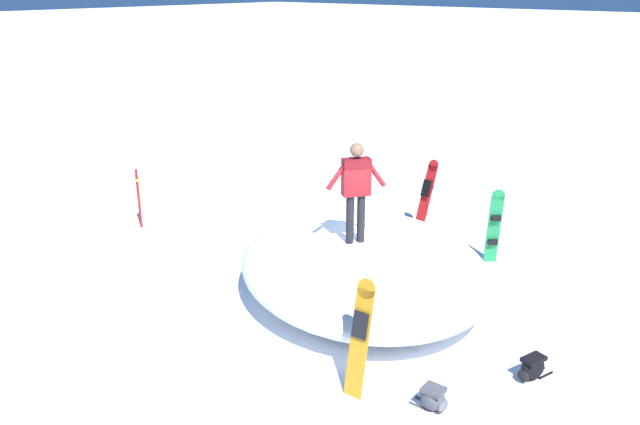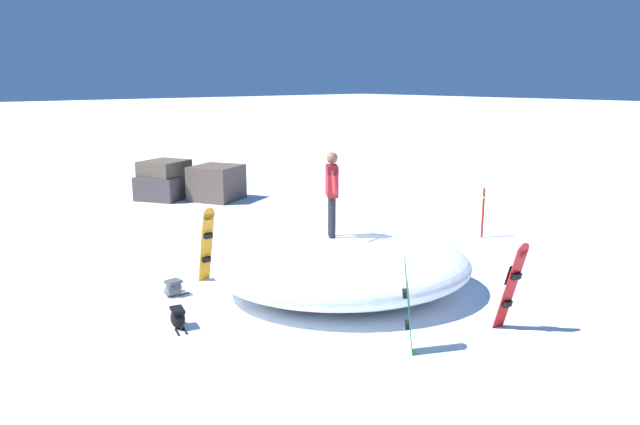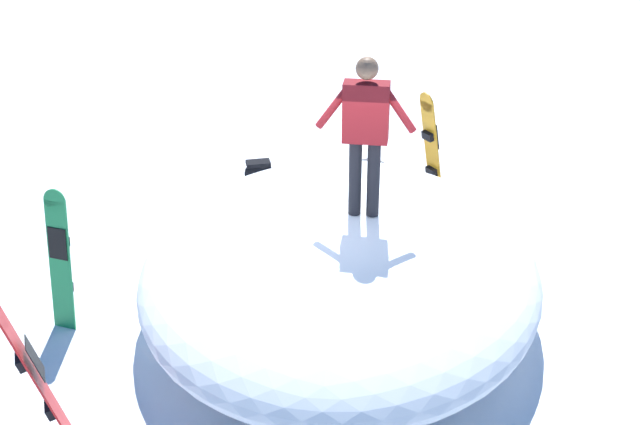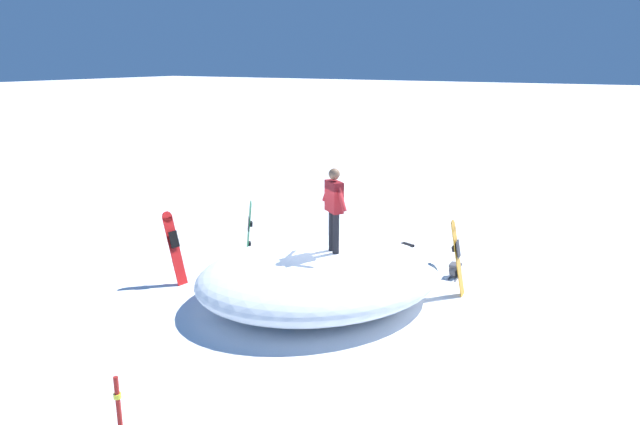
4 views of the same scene
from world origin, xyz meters
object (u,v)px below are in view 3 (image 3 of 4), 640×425
snowboarder_standing (366,126)px  snowboard_secondary_upright (431,147)px  snowboard_primary_upright (36,377)px  snowboard_tertiary_upright (60,258)px  backpack_far (259,172)px  backpack_near (372,171)px

snowboarder_standing → snowboard_secondary_upright: snowboarder_standing is taller
snowboard_primary_upright → snowboard_tertiary_upright: snowboard_primary_upright is taller
backpack_far → snowboard_secondary_upright: bearing=136.9°
snowboard_primary_upright → backpack_near: snowboard_primary_upright is taller
snowboarder_standing → backpack_far: bearing=-94.5°
snowboard_tertiary_upright → backpack_far: size_ratio=2.48×
snowboarder_standing → snowboard_tertiary_upright: 3.59m
snowboarder_standing → backpack_far: size_ratio=2.71×
snowboard_secondary_upright → backpack_far: bearing=-43.1°
snowboard_primary_upright → snowboard_secondary_upright: size_ratio=0.99×
snowboard_tertiary_upright → backpack_near: snowboard_tertiary_upright is taller
snowboard_secondary_upright → snowboard_tertiary_upright: 5.29m
snowboard_primary_upright → snowboard_tertiary_upright: 2.12m
snowboard_primary_upright → backpack_near: 6.71m
snowboarder_standing → backpack_far: 4.05m
snowboard_tertiary_upright → backpack_far: bearing=-145.3°
snowboard_primary_upright → snowboard_secondary_upright: bearing=-156.1°
snowboarder_standing → snowboard_tertiary_upright: bearing=-20.3°
snowboard_primary_upright → snowboard_secondary_upright: snowboard_secondary_upright is taller
snowboarder_standing → snowboard_primary_upright: 4.09m
backpack_near → backpack_far: size_ratio=0.80×
snowboarder_standing → snowboard_primary_upright: size_ratio=1.06×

